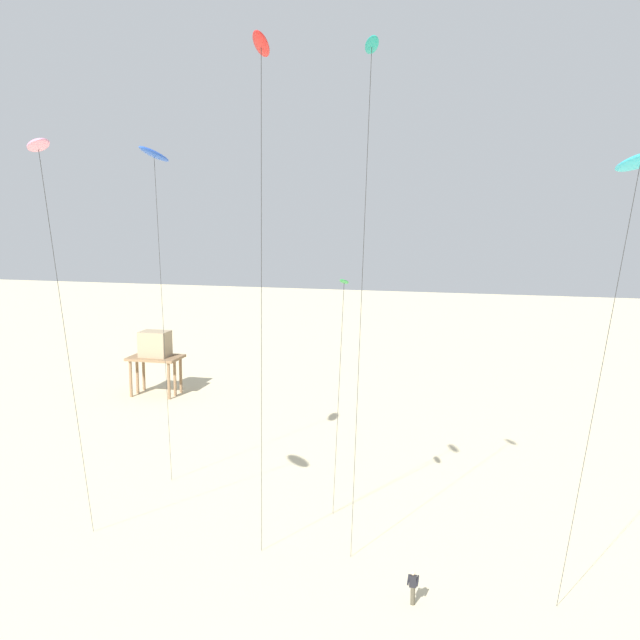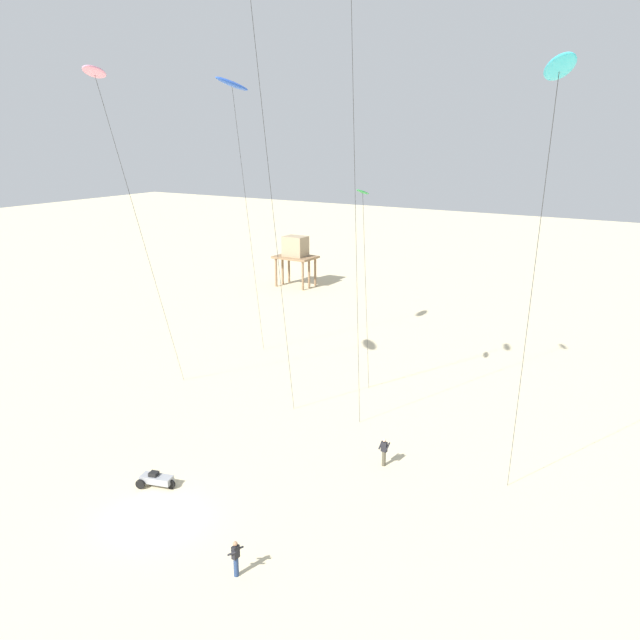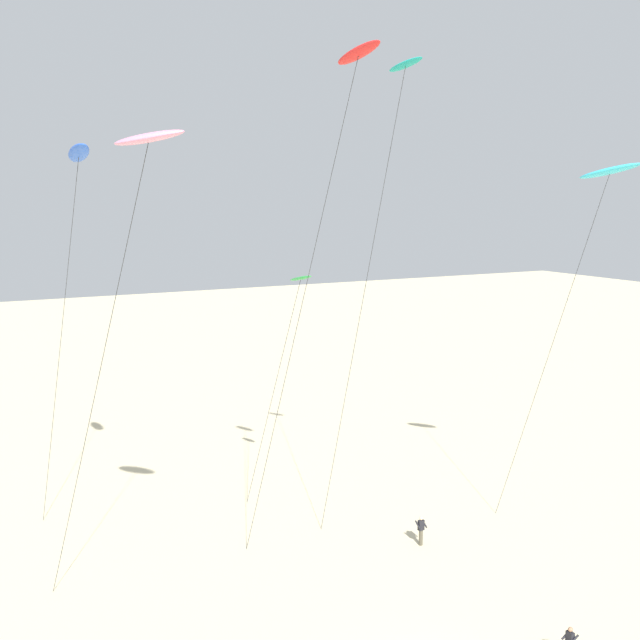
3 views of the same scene
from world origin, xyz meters
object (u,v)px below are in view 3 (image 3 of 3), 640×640
kite_flyer_nearest (421,530)px  kite_teal (402,84)px  kite_green (299,286)px  kite_pink (148,141)px  kite_cyan (609,173)px  kite_blue (78,155)px  kite_red (356,62)px

kite_flyer_nearest → kite_teal: bearing=-164.3°
kite_green → kite_pink: kite_pink is taller
kite_teal → kite_pink: 14.66m
kite_cyan → kite_blue: (-24.67, 11.67, 0.86)m
kite_cyan → kite_green: bearing=143.6°
kite_teal → kite_pink: kite_teal is taller
kite_flyer_nearest → kite_pink: bearing=-164.3°
kite_teal → kite_blue: size_ratio=1.18×
kite_blue → kite_flyer_nearest: (16.09, -7.66, -20.32)m
kite_teal → kite_flyer_nearest: kite_teal is taller
kite_cyan → kite_blue: size_ratio=0.96×
kite_red → kite_green: bearing=80.2°
kite_red → kite_cyan: kite_red is taller
kite_blue → kite_teal: bearing=-30.6°
kite_red → kite_cyan: bearing=-3.3°
kite_green → kite_flyer_nearest: bearing=-50.9°
kite_red → kite_blue: kite_red is taller
kite_blue → kite_pink: bearing=-88.9°
kite_blue → kite_pink: kite_blue is taller
kite_teal → kite_flyer_nearest: size_ratio=15.49×
kite_green → kite_pink: 16.66m
kite_cyan → kite_flyer_nearest: kite_cyan is taller
kite_green → kite_teal: 12.44m
kite_cyan → kite_flyer_nearest: 21.65m
kite_green → kite_teal: (2.54, -6.34, 10.40)m
kite_green → kite_pink: (-11.19, -10.19, 6.98)m
kite_teal → kite_cyan: 12.01m
kite_blue → kite_red: bearing=-47.6°
kite_green → kite_cyan: 17.57m
kite_red → kite_pink: kite_red is taller
kite_cyan → kite_pink: 24.45m
kite_green → kite_cyan: bearing=-36.4°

